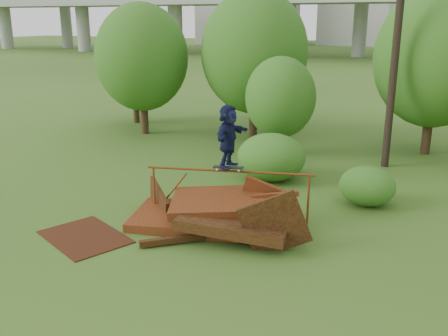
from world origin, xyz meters
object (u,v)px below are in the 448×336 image
at_px(utility_pole, 397,35).
at_px(scrap_pile, 214,215).
at_px(skater, 228,136).
at_px(flat_plate, 85,237).

bearing_deg(utility_pole, scrap_pile, -112.13).
xyz_separation_m(scrap_pile, skater, (0.03, 0.83, 1.97)).
xyz_separation_m(skater, utility_pole, (3.25, 7.25, 2.44)).
distance_m(scrap_pile, utility_pole, 9.77).
distance_m(scrap_pile, flat_plate, 3.37).
height_order(scrap_pile, flat_plate, scrap_pile).
relative_size(scrap_pile, utility_pole, 0.57).
xyz_separation_m(scrap_pile, flat_plate, (-2.80, -1.85, -0.39)).
relative_size(skater, flat_plate, 0.75).
xyz_separation_m(scrap_pile, utility_pole, (3.28, 8.07, 4.41)).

